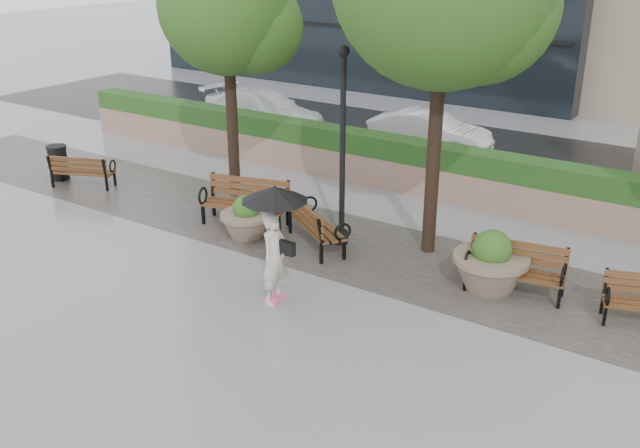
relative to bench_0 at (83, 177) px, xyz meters
The scene contains 16 objects.
ground 8.09m from the bench_0, 17.17° to the right, with size 100.00×100.00×0.00m, color gray.
cobble_strip 7.76m from the bench_0, ahead, with size 28.00×3.20×0.01m, color #383330.
hedge_wall 9.01m from the bench_0, 30.83° to the left, with size 24.00×0.80×1.35m.
asphalt_street 11.57m from the bench_0, 48.10° to the left, with size 40.00×7.00×0.00m, color black.
bench_0 is the anchor object (origin of this frame).
bench_1 5.29m from the bench_0, ahead, with size 2.11×1.29×1.06m.
bench_2 7.33m from the bench_0, ahead, with size 1.93×1.60×0.99m.
bench_3 11.64m from the bench_0, ahead, with size 1.89×1.00×0.96m.
planter_left 5.77m from the bench_0, ahead, with size 1.16×1.16×0.97m.
planter_right 11.19m from the bench_0, ahead, with size 1.42×1.42×1.19m.
trash_bin 1.09m from the bench_0, behind, with size 0.54×0.54×0.90m, color black.
lamppost 7.91m from the bench_0, ahead, with size 0.28×0.28×4.24m.
tree_0 6.11m from the bench_0, 25.15° to the left, with size 3.35×3.23×6.32m.
car_left 7.30m from the bench_0, 86.77° to the left, with size 1.93×4.76×1.38m, color white.
car_right 10.25m from the bench_0, 53.06° to the left, with size 1.31×3.77×1.24m, color white.
pedestrian 8.47m from the bench_0, 15.37° to the right, with size 1.20×1.20×2.20m.
Camera 1 is at (7.51, -9.06, 6.26)m, focal length 40.00 mm.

